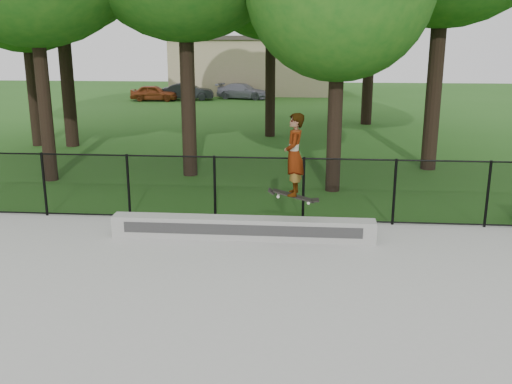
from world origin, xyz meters
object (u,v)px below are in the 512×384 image
car_c (243,91)px  car_b (188,92)px  car_a (154,93)px  grind_ledge (243,228)px  skater_airborne (294,156)px

car_c → car_b: bearing=120.1°
car_b → car_c: car_b is taller
car_a → grind_ledge: bearing=-162.0°
grind_ledge → car_b: car_b is taller
car_a → car_b: size_ratio=0.99×
car_c → skater_airborne: bearing=-157.8°
car_a → skater_airborne: skater_airborne is taller
skater_airborne → grind_ledge: bearing=168.6°
car_b → skater_airborne: bearing=-170.3°
grind_ledge → skater_airborne: size_ratio=3.01×
car_b → car_a: bearing=102.9°
grind_ledge → skater_airborne: 1.90m
car_a → car_b: 2.30m
grind_ledge → car_a: car_a is taller
car_c → skater_airborne: size_ratio=1.87×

